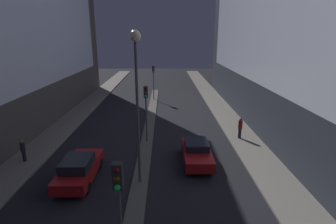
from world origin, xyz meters
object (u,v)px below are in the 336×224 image
object	(u,v)px
car_left_lane	(79,168)
car_right_lane	(197,152)
traffic_light_mid	(146,101)
pedestrian_on_right_sidewalk	(240,127)
pedestrian_on_left_sidewalk	(23,150)
street_lamp	(136,78)
traffic_light_near	(119,198)
traffic_light_far	(153,75)

from	to	relation	value
car_left_lane	car_right_lane	size ratio (longest dim) A/B	1.08
traffic_light_mid	pedestrian_on_right_sidewalk	world-z (taller)	traffic_light_mid
car_right_lane	pedestrian_on_left_sidewalk	xyz separation A→B (m)	(-11.85, 0.09, 0.19)
street_lamp	car_right_lane	bearing A→B (deg)	36.06
traffic_light_near	traffic_light_mid	distance (m)	12.74
car_left_lane	street_lamp	bearing A→B (deg)	-6.47
car_right_lane	pedestrian_on_right_sidewalk	distance (m)	5.82
car_left_lane	car_right_lane	xyz separation A→B (m)	(7.32, 2.25, -0.03)
car_left_lane	traffic_light_mid	bearing A→B (deg)	58.11
traffic_light_far	car_left_lane	distance (m)	21.03
pedestrian_on_left_sidewalk	pedestrian_on_right_sidewalk	world-z (taller)	pedestrian_on_right_sidewalk
car_right_lane	traffic_light_near	bearing A→B (deg)	-111.88
pedestrian_on_right_sidewalk	traffic_light_mid	bearing A→B (deg)	-176.53
street_lamp	pedestrian_on_right_sidewalk	distance (m)	11.54
traffic_light_near	car_left_lane	world-z (taller)	traffic_light_near
pedestrian_on_left_sidewalk	pedestrian_on_right_sidewalk	xyz separation A→B (m)	(15.97, 4.01, 0.14)
traffic_light_mid	car_right_lane	size ratio (longest dim) A/B	1.05
pedestrian_on_right_sidewalk	car_left_lane	bearing A→B (deg)	-150.96
traffic_light_far	pedestrian_on_right_sidewalk	bearing A→B (deg)	-61.26
traffic_light_far	pedestrian_on_left_sidewalk	xyz separation A→B (m)	(-8.19, -18.19, -2.50)
car_left_lane	car_right_lane	bearing A→B (deg)	17.09
car_left_lane	pedestrian_on_left_sidewalk	size ratio (longest dim) A/B	3.04
car_left_lane	pedestrian_on_right_sidewalk	xyz separation A→B (m)	(11.44, 6.35, 0.30)
traffic_light_mid	pedestrian_on_left_sidewalk	world-z (taller)	traffic_light_mid
traffic_light_near	car_right_lane	world-z (taller)	traffic_light_near
car_left_lane	pedestrian_on_right_sidewalk	size ratio (longest dim) A/B	2.62
traffic_light_near	street_lamp	size ratio (longest dim) A/B	0.53
pedestrian_on_left_sidewalk	pedestrian_on_right_sidewalk	bearing A→B (deg)	14.09
car_right_lane	pedestrian_on_left_sidewalk	world-z (taller)	pedestrian_on_left_sidewalk
traffic_light_near	car_right_lane	bearing A→B (deg)	68.12
traffic_light_mid	pedestrian_on_right_sidewalk	size ratio (longest dim) A/B	2.54
traffic_light_mid	street_lamp	world-z (taller)	street_lamp
traffic_light_mid	traffic_light_far	size ratio (longest dim) A/B	1.00
traffic_light_mid	pedestrian_on_left_sidewalk	size ratio (longest dim) A/B	2.95
car_right_lane	pedestrian_on_right_sidewalk	bearing A→B (deg)	44.86
traffic_light_far	traffic_light_mid	bearing A→B (deg)	-90.00
street_lamp	car_left_lane	bearing A→B (deg)	173.53
pedestrian_on_left_sidewalk	car_right_lane	bearing A→B (deg)	-0.45
traffic_light_mid	car_left_lane	xyz separation A→B (m)	(-3.66, -5.88, -2.66)
traffic_light_mid	pedestrian_on_right_sidewalk	bearing A→B (deg)	3.47
traffic_light_mid	traffic_light_far	world-z (taller)	same
traffic_light_near	car_left_lane	size ratio (longest dim) A/B	0.97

